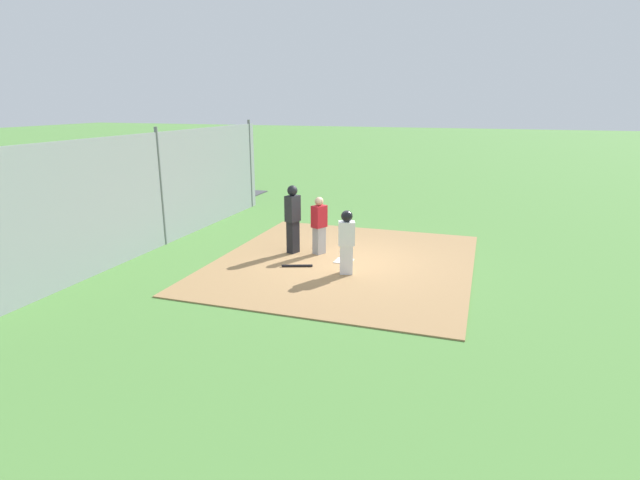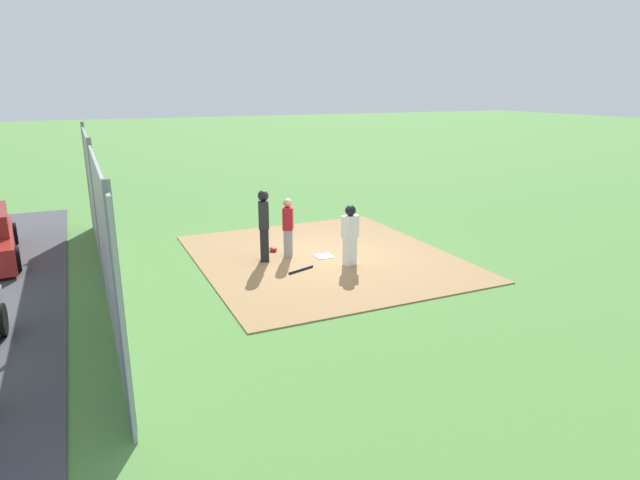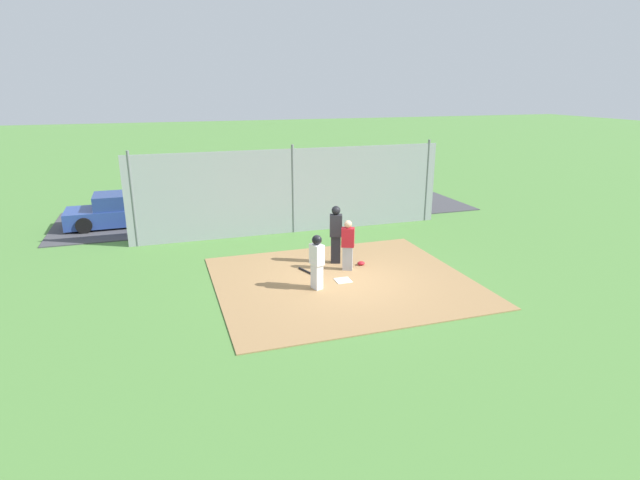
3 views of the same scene
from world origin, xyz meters
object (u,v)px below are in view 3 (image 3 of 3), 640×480
object	(u,v)px
parked_car_blue	(123,211)
catcher_mask	(361,263)
catcher	(348,245)
umpire	(336,233)
home_plate	(343,280)
runner	(317,259)
parked_car_red	(348,196)
parked_car_silver	(202,207)
baseball_bat	(307,271)

from	to	relation	value
parked_car_blue	catcher_mask	bearing A→B (deg)	133.04
catcher	umpire	distance (m)	0.74
home_plate	catcher_mask	distance (m)	1.46
runner	parked_car_blue	xyz separation A→B (m)	(5.36, -8.81, -0.28)
catcher	umpire	size ratio (longest dim) A/B	0.84
parked_car_red	parked_car_silver	xyz separation A→B (m)	(6.55, 0.15, 0.00)
parked_car_silver	parked_car_blue	bearing A→B (deg)	-6.05
runner	parked_car_blue	size ratio (longest dim) A/B	0.37
catcher	parked_car_red	distance (m)	8.01
umpire	home_plate	bearing A→B (deg)	7.00
baseball_bat	parked_car_silver	world-z (taller)	parked_car_silver
home_plate	runner	bearing A→B (deg)	19.02
runner	parked_car_silver	xyz separation A→B (m)	(2.28, -8.44, -0.28)
home_plate	catcher_mask	xyz separation A→B (m)	(-1.00, -1.06, 0.05)
umpire	baseball_bat	bearing A→B (deg)	-45.34
umpire	runner	world-z (taller)	umpire
catcher	parked_car_blue	distance (m)	10.19
umpire	parked_car_red	xyz separation A→B (m)	(-3.06, -6.75, -0.40)
home_plate	parked_car_red	bearing A→B (deg)	-112.21
baseball_bat	parked_car_red	world-z (taller)	parked_car_red
umpire	baseball_bat	world-z (taller)	umpire
parked_car_silver	parked_car_blue	world-z (taller)	same
catcher_mask	parked_car_silver	xyz separation A→B (m)	(4.17, -7.07, 0.52)
catcher	parked_car_red	bearing A→B (deg)	-175.84
umpire	runner	distance (m)	2.20
umpire	baseball_bat	distance (m)	1.57
parked_car_red	parked_car_silver	world-z (taller)	same
parked_car_blue	runner	bearing A→B (deg)	120.08
catcher	parked_car_blue	world-z (taller)	catcher
runner	parked_car_red	world-z (taller)	runner
umpire	parked_car_blue	size ratio (longest dim) A/B	0.44
catcher	baseball_bat	xyz separation A→B (m)	(1.26, -0.16, -0.77)
runner	parked_car_red	bearing A→B (deg)	45.37
home_plate	parked_car_silver	xyz separation A→B (m)	(3.17, -8.13, 0.57)
catcher_mask	parked_car_blue	bearing A→B (deg)	-45.72
parked_car_blue	catcher	bearing A→B (deg)	129.91
runner	catcher_mask	distance (m)	2.47
parked_car_red	parked_car_silver	distance (m)	6.55
umpire	parked_car_red	bearing A→B (deg)	174.45
runner	catcher_mask	size ratio (longest dim) A/B	6.45
baseball_bat	parked_car_blue	world-z (taller)	parked_car_blue
umpire	catcher_mask	distance (m)	1.24
parked_car_red	parked_car_blue	distance (m)	9.63
umpire	parked_car_silver	size ratio (longest dim) A/B	0.44
home_plate	baseball_bat	distance (m)	1.27
home_plate	baseball_bat	world-z (taller)	baseball_bat
home_plate	parked_car_blue	xyz separation A→B (m)	(6.25, -8.50, 0.57)
parked_car_red	parked_car_blue	world-z (taller)	same
home_plate	umpire	world-z (taller)	umpire
umpire	catcher_mask	size ratio (longest dim) A/B	7.70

